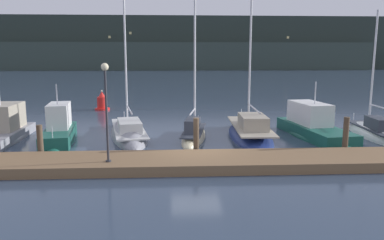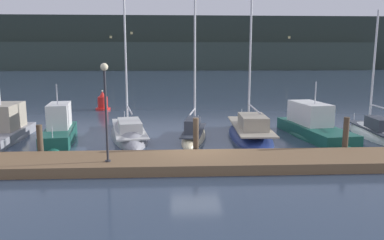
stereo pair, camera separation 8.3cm
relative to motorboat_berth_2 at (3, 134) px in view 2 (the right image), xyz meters
name	(u,v)px [view 2 (the right image)]	position (x,y,z in m)	size (l,w,h in m)	color
ground_plane	(196,157)	(11.20, -4.33, -0.35)	(400.00, 400.00, 0.00)	#2D3D51
dock	(198,162)	(11.20, -6.00, -0.13)	(36.95, 2.80, 0.45)	brown
mooring_pile_1	(40,142)	(3.68, -4.35, 0.49)	(0.28, 0.28, 1.68)	#4C3D2D
mooring_pile_2	(196,138)	(11.20, -4.35, 0.62)	(0.28, 0.28, 1.95)	#4C3D2D
mooring_pile_3	(346,136)	(18.71, -4.35, 0.61)	(0.28, 0.28, 1.93)	#4C3D2D
motorboat_berth_2	(3,134)	(0.00, 0.00, 0.00)	(2.54, 6.48, 4.25)	gray
motorboat_berth_3	(59,135)	(3.48, -0.64, 0.06)	(2.51, 5.75, 3.89)	#195647
sailboat_berth_4	(129,134)	(7.31, 0.73, -0.26)	(3.63, 8.49, 12.19)	gray
sailboat_berth_5	(194,136)	(11.32, -0.36, -0.20)	(2.22, 5.68, 8.99)	beige
sailboat_berth_6	(250,134)	(14.80, 0.00, -0.16)	(2.77, 8.20, 12.72)	navy
motorboat_berth_7	(313,131)	(18.72, -0.07, 0.01)	(3.17, 7.57, 3.94)	#195647
sailboat_berth_8	(372,135)	(22.35, -0.28, -0.23)	(1.88, 6.12, 8.41)	white
channel_buoy	(103,103)	(3.64, 12.20, 0.31)	(1.34, 1.34, 1.82)	red
dock_lamppost	(105,97)	(7.27, -6.52, 2.89)	(0.32, 0.32, 4.20)	#2D2D33
hillside_backdrop	(173,45)	(10.11, 112.72, 7.93)	(240.00, 23.00, 17.98)	#28332D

